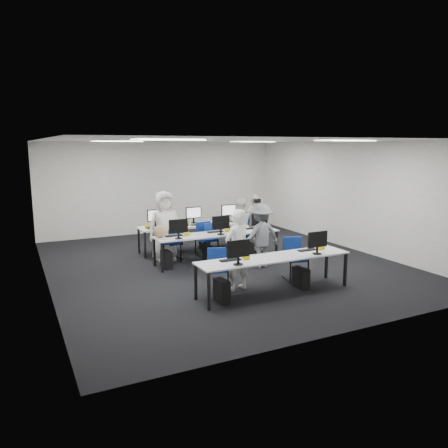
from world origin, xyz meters
name	(u,v)px	position (x,y,z in m)	size (l,w,h in m)	color
room	(221,203)	(0.00, 0.00, 1.50)	(9.00, 9.02, 3.00)	black
ceiling_panels	(221,141)	(0.00, 0.00, 2.98)	(5.20, 4.60, 0.02)	white
desk_front	(274,259)	(0.00, -2.40, 0.68)	(3.20, 0.70, 0.73)	silver
desk_mid	(218,235)	(0.00, 0.20, 0.68)	(3.20, 0.70, 0.73)	silver
desk_back	(196,226)	(0.00, 1.60, 0.68)	(3.20, 0.70, 0.73)	silver
equipment_front	(266,277)	(-0.19, -2.42, 0.36)	(2.51, 0.41, 1.19)	#0C4A9E
equipment_mid	(211,249)	(-0.19, 0.18, 0.36)	(2.91, 0.41, 1.19)	white
equipment_back	(202,236)	(0.19, 1.62, 0.36)	(2.91, 0.41, 1.19)	white
chair_0	(218,277)	(-0.92, -1.73, 0.26)	(0.53, 0.55, 0.83)	navy
chair_1	(295,266)	(0.89, -1.86, 0.29)	(0.54, 0.57, 0.91)	navy
chair_2	(172,249)	(-0.97, 0.84, 0.30)	(0.60, 0.62, 0.94)	navy
chair_3	(207,246)	(-0.04, 0.79, 0.29)	(0.48, 0.52, 0.90)	navy
chair_4	(247,241)	(1.12, 0.69, 0.31)	(0.60, 0.63, 0.99)	navy
chair_5	(172,249)	(-0.94, 0.93, 0.26)	(0.49, 0.52, 0.84)	navy
chair_6	(207,244)	(0.03, 0.95, 0.28)	(0.51, 0.54, 0.90)	navy
chair_7	(241,239)	(1.18, 1.12, 0.28)	(0.52, 0.55, 0.89)	navy
handbag	(160,231)	(-1.45, 0.32, 0.88)	(0.36, 0.23, 0.30)	#A58355
student_0	(237,250)	(-0.57, -1.91, 0.83)	(0.60, 0.40, 1.65)	white
student_1	(240,226)	(0.93, 0.79, 0.74)	(0.72, 0.56, 1.48)	white
student_2	(165,226)	(-1.14, 0.91, 0.88)	(0.86, 0.56, 1.77)	white
student_3	(255,223)	(1.44, 0.87, 0.77)	(0.91, 0.38, 1.55)	white
photographer	(261,236)	(0.71, -0.71, 0.77)	(0.99, 0.57, 1.54)	slate
dslr_camera	(257,201)	(0.70, -0.53, 1.59)	(0.14, 0.18, 0.10)	black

